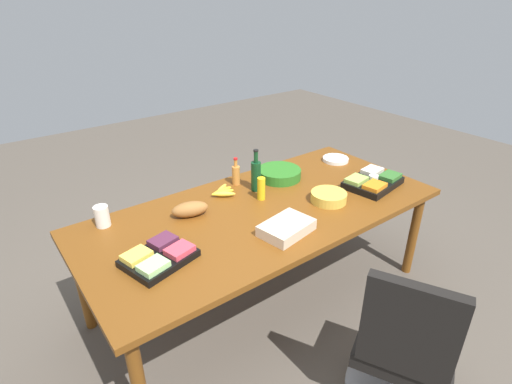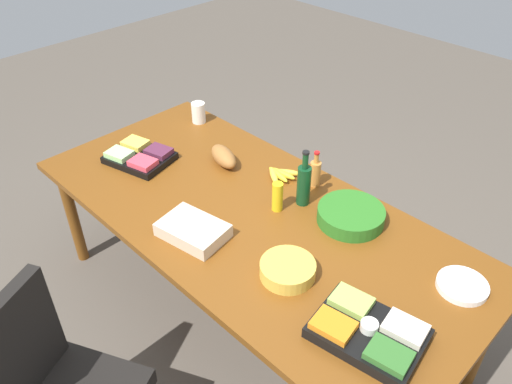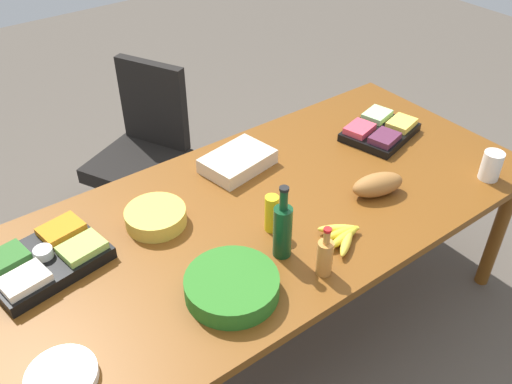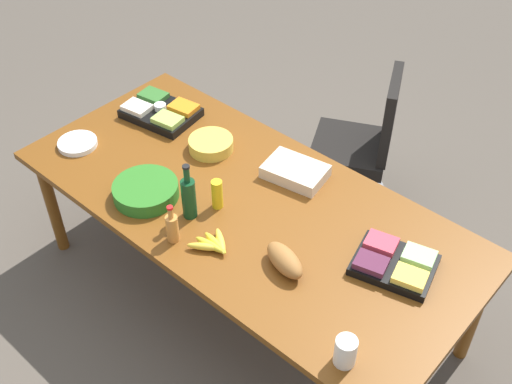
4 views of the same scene
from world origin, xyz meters
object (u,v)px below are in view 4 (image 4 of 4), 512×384
Objects in this scene: chip_bowl at (211,144)px; mayo_jar at (345,351)px; sheet_cake at (295,172)px; fruit_platter at (394,263)px; office_chair at (358,155)px; dressing_bottle at (172,227)px; paper_plate_stack at (78,143)px; veggie_tray at (161,111)px; mustard_bottle at (217,194)px; conference_table at (245,210)px; bread_loaf at (285,260)px; wine_bottle at (189,197)px; salad_bowl at (146,191)px; banana_bunch at (213,244)px.

mayo_jar is at bearing 155.34° from chip_bowl.
fruit_platter is at bearing 164.85° from sheet_cake.
office_chair is 1.64m from dressing_bottle.
paper_plate_stack is (1.83, 0.40, -0.02)m from fruit_platter.
dressing_bottle reaches higher than veggie_tray.
chip_bowl is 1.17× the size of dressing_bottle.
dressing_bottle reaches higher than mayo_jar.
mustard_bottle is 1.06m from mayo_jar.
bread_loaf is at bearing 154.28° from conference_table.
mayo_jar is 0.64× the size of dressing_bottle.
mustard_bottle is 0.31m from dressing_bottle.
wine_bottle reaches higher than dressing_bottle.
salad_bowl is 1.29m from fruit_platter.
mustard_bottle is 0.87m from veggie_tray.
banana_bunch reaches higher than paper_plate_stack.
bread_loaf is (-0.84, -0.10, 0.01)m from salad_bowl.
sheet_cake reaches higher than paper_plate_stack.
bread_loaf is 0.50m from fruit_platter.
banana_bunch is at bearing 177.19° from paper_plate_stack.
mustard_bottle is 0.47m from sheet_cake.
dressing_bottle is at bearing 141.32° from veggie_tray.
dressing_bottle reaches higher than conference_table.
fruit_platter reaches higher than sheet_cake.
wine_bottle is at bearing 21.64° from fruit_platter.
mustard_bottle is 0.52m from bread_loaf.
conference_table is 0.37m from banana_bunch.
bread_loaf is (-0.44, 0.21, 0.11)m from conference_table.
mayo_jar is 0.43× the size of wine_bottle.
dressing_bottle is (-0.36, 0.62, 0.05)m from chip_bowl.
banana_bunch reaches higher than conference_table.
sheet_cake is 1.33× the size of bread_loaf.
office_chair reaches higher than banana_bunch.
wine_bottle is at bearing 147.44° from veggie_tray.
wine_bottle is at bearing 86.40° from office_chair.
office_chair is 3.02× the size of sheet_cake.
salad_bowl is 0.73× the size of veggie_tray.
office_chair is 0.94m from sheet_cake.
fruit_platter is at bearing -148.38° from dressing_bottle.
mayo_jar is at bearing 170.50° from wine_bottle.
banana_bunch is 0.94× the size of dressing_bottle.
paper_plate_stack is at bearing 74.65° from veggie_tray.
fruit_platter reaches higher than conference_table.
wine_bottle is 0.18m from dressing_bottle.
chip_bowl is at bearing -86.76° from salad_bowl.
bread_loaf reaches higher than veggie_tray.
wine_bottle is (1.07, -0.18, 0.05)m from mayo_jar.
fruit_platter is (-0.89, -0.24, -0.05)m from mustard_bottle.
banana_bunch is (-0.15, 1.48, 0.43)m from office_chair.
conference_table is 7.29× the size of salad_bowl.
paper_plate_stack is at bearing -2.27° from salad_bowl.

